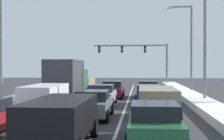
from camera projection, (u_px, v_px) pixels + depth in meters
ground_plane at (101, 107)px, 23.00m from camera, size 120.00×120.00×0.00m
lane_stripe_between_right_lane_and_center_lane at (128, 101)px, 27.21m from camera, size 0.14×48.08×0.01m
lane_stripe_between_center_lane_and_left_lane at (87, 100)px, 27.50m from camera, size 0.14×48.08×0.01m
snow_bank_right_shoulder at (193, 98)px, 26.76m from camera, size 1.88×48.08×0.48m
snow_bank_left_shoulder at (25, 97)px, 27.95m from camera, size 2.06×48.08×0.46m
sedan_green_right_lane_nearest at (154, 123)px, 11.95m from camera, size 2.00×4.50×1.51m
suv_tan_right_lane_second at (157, 100)px, 17.71m from camera, size 2.16×4.90×1.67m
sedan_navy_right_lane_third at (149, 95)px, 23.91m from camera, size 2.00×4.50×1.51m
sedan_charcoal_right_lane_fourth at (148, 89)px, 29.99m from camera, size 2.00×4.50×1.51m
suv_black_center_lane_nearest at (61, 118)px, 11.64m from camera, size 2.16×4.90×1.67m
sedan_gray_center_lane_second at (93, 104)px, 18.14m from camera, size 2.00×4.50×1.51m
sedan_silver_center_lane_third at (102, 95)px, 24.07m from camera, size 2.00×4.50×1.51m
sedan_maroon_center_lane_fourth at (113, 89)px, 30.06m from camera, size 2.00×4.50×1.51m
suv_white_left_lane_second at (45, 96)px, 20.53m from camera, size 2.16×4.90×1.67m
box_truck_left_lane_third at (67, 77)px, 27.86m from camera, size 2.53×7.20×3.36m
suv_tan_left_lane_fourth at (83, 83)px, 35.44m from camera, size 2.16×4.90×1.67m
traffic_light_gantry at (141, 54)px, 48.83m from camera, size 10.94×0.47×6.20m
street_lamp_right_near at (200, 31)px, 24.51m from camera, size 2.66×0.36×9.20m
street_lamp_right_mid at (188, 42)px, 33.20m from camera, size 2.66×0.36×8.98m
street_lamp_left_mid at (6, 37)px, 24.12m from camera, size 2.66×0.36×8.35m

